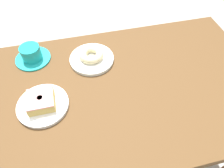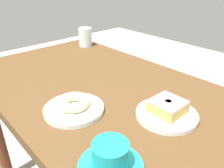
{
  "view_description": "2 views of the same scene",
  "coord_description": "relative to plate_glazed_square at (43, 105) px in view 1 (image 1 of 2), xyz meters",
  "views": [
    {
      "loc": [
        -0.18,
        -0.5,
        1.41
      ],
      "look_at": [
        -0.06,
        -0.0,
        0.77
      ],
      "focal_mm": 34.09,
      "sensor_mm": 36.0,
      "label": 1
    },
    {
      "loc": [
        -0.65,
        0.5,
        1.15
      ],
      "look_at": [
        -0.09,
        -0.01,
        0.76
      ],
      "focal_mm": 36.55,
      "sensor_mm": 36.0,
      "label": 2
    }
  ],
  "objects": [
    {
      "name": "ground_plane",
      "position": [
        0.33,
        0.02,
        -0.74
      ],
      "size": [
        6.0,
        6.0,
        0.0
      ],
      "primitive_type": "plane",
      "color": "gray"
    },
    {
      "name": "table",
      "position": [
        0.33,
        0.02,
        -0.11
      ],
      "size": [
        1.16,
        0.71,
        0.74
      ],
      "color": "#4F351C",
      "rests_on": "ground_plane"
    },
    {
      "name": "plate_glazed_square",
      "position": [
        0.0,
        0.0,
        0.0
      ],
      "size": [
        0.19,
        0.19,
        0.01
      ],
      "primitive_type": "cylinder",
      "color": "white",
      "rests_on": "table"
    },
    {
      "name": "napkin_glazed_square",
      "position": [
        0.0,
        0.0,
        0.01
      ],
      "size": [
        0.17,
        0.17,
        0.0
      ],
      "primitive_type": "cube",
      "rotation": [
        0.0,
        0.0,
        -0.36
      ],
      "color": "white",
      "rests_on": "plate_glazed_square"
    },
    {
      "name": "donut_glazed_square",
      "position": [
        0.0,
        0.0,
        0.03
      ],
      "size": [
        0.1,
        0.1,
        0.04
      ],
      "color": "tan",
      "rests_on": "napkin_glazed_square"
    },
    {
      "name": "plate_sugar_ring",
      "position": [
        0.22,
        0.2,
        0.0
      ],
      "size": [
        0.19,
        0.19,
        0.02
      ],
      "primitive_type": "cylinder",
      "color": "white",
      "rests_on": "table"
    },
    {
      "name": "napkin_sugar_ring",
      "position": [
        0.22,
        0.2,
        0.01
      ],
      "size": [
        0.17,
        0.17,
        0.0
      ],
      "primitive_type": "cube",
      "rotation": [
        0.0,
        0.0,
        -0.43
      ],
      "color": "white",
      "rests_on": "plate_sugar_ring"
    },
    {
      "name": "donut_sugar_ring",
      "position": [
        0.22,
        0.2,
        0.03
      ],
      "size": [
        0.1,
        0.1,
        0.03
      ],
      "primitive_type": "torus",
      "color": "beige",
      "rests_on": "napkin_sugar_ring"
    },
    {
      "name": "coffee_cup",
      "position": [
        -0.03,
        0.26,
        0.02
      ],
      "size": [
        0.15,
        0.15,
        0.07
      ],
      "color": "teal",
      "rests_on": "table"
    }
  ]
}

